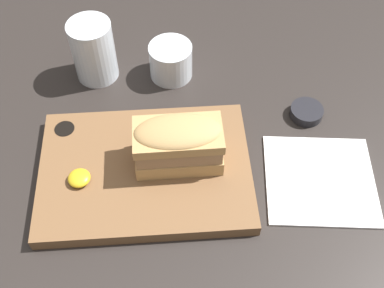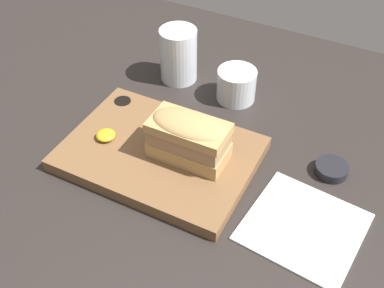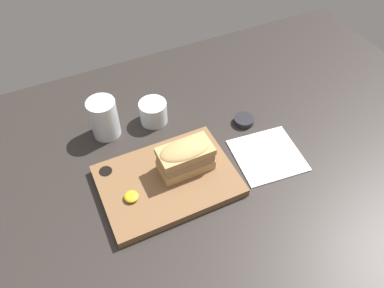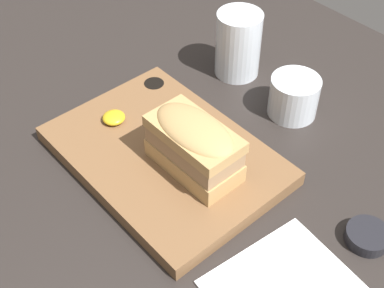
{
  "view_description": "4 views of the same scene",
  "coord_description": "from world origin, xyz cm",
  "px_view_note": "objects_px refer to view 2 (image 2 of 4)",
  "views": [
    {
      "loc": [
        1.16,
        -41.54,
        68.27
      ],
      "look_at": [
        4.21,
        2.34,
        9.18
      ],
      "focal_mm": 45.0,
      "sensor_mm": 36.0,
      "label": 1
    },
    {
      "loc": [
        30.23,
        -50.79,
        64.41
      ],
      "look_at": [
        3.64,
        1.11,
        9.34
      ],
      "focal_mm": 45.0,
      "sensor_mm": 36.0,
      "label": 2
    },
    {
      "loc": [
        -21.63,
        -51.37,
        80.82
      ],
      "look_at": [
        4.83,
        4.81,
        10.38
      ],
      "focal_mm": 35.0,
      "sensor_mm": 36.0,
      "label": 3
    },
    {
      "loc": [
        41.39,
        -32.0,
        60.6
      ],
      "look_at": [
        2.26,
        2.37,
        9.44
      ],
      "focal_mm": 50.0,
      "sensor_mm": 36.0,
      "label": 4
    }
  ],
  "objects_px": {
    "sandwich": "(189,136)",
    "wine_glass": "(236,86)",
    "napkin": "(304,227)",
    "serving_board": "(159,153)",
    "condiment_dish": "(331,169)",
    "water_glass": "(179,58)"
  },
  "relations": [
    {
      "from": "condiment_dish",
      "to": "sandwich",
      "type": "bearing_deg",
      "value": -157.19
    },
    {
      "from": "sandwich",
      "to": "napkin",
      "type": "bearing_deg",
      "value": -10.12
    },
    {
      "from": "serving_board",
      "to": "wine_glass",
      "type": "distance_m",
      "value": 0.24
    },
    {
      "from": "wine_glass",
      "to": "condiment_dish",
      "type": "relative_size",
      "value": 1.38
    },
    {
      "from": "water_glass",
      "to": "napkin",
      "type": "relative_size",
      "value": 0.61
    },
    {
      "from": "water_glass",
      "to": "napkin",
      "type": "distance_m",
      "value": 0.46
    },
    {
      "from": "water_glass",
      "to": "wine_glass",
      "type": "relative_size",
      "value": 1.46
    },
    {
      "from": "serving_board",
      "to": "napkin",
      "type": "bearing_deg",
      "value": -6.34
    },
    {
      "from": "sandwich",
      "to": "wine_glass",
      "type": "xyz_separation_m",
      "value": [
        -0.0,
        0.22,
        -0.04
      ]
    },
    {
      "from": "serving_board",
      "to": "napkin",
      "type": "height_order",
      "value": "serving_board"
    },
    {
      "from": "serving_board",
      "to": "sandwich",
      "type": "relative_size",
      "value": 2.47
    },
    {
      "from": "wine_glass",
      "to": "napkin",
      "type": "bearing_deg",
      "value": -48.43
    },
    {
      "from": "sandwich",
      "to": "condiment_dish",
      "type": "distance_m",
      "value": 0.26
    },
    {
      "from": "water_glass",
      "to": "serving_board",
      "type": "bearing_deg",
      "value": -69.79
    },
    {
      "from": "wine_glass",
      "to": "water_glass",
      "type": "bearing_deg",
      "value": 175.83
    },
    {
      "from": "serving_board",
      "to": "wine_glass",
      "type": "height_order",
      "value": "wine_glass"
    },
    {
      "from": "serving_board",
      "to": "condiment_dish",
      "type": "relative_size",
      "value": 5.81
    },
    {
      "from": "wine_glass",
      "to": "condiment_dish",
      "type": "distance_m",
      "value": 0.27
    },
    {
      "from": "sandwich",
      "to": "wine_glass",
      "type": "height_order",
      "value": "sandwich"
    },
    {
      "from": "napkin",
      "to": "condiment_dish",
      "type": "relative_size",
      "value": 3.3
    },
    {
      "from": "serving_board",
      "to": "sandwich",
      "type": "height_order",
      "value": "sandwich"
    },
    {
      "from": "wine_glass",
      "to": "napkin",
      "type": "distance_m",
      "value": 0.35
    }
  ]
}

